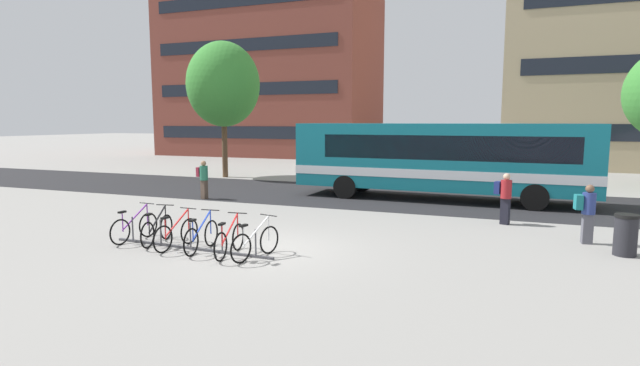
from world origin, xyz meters
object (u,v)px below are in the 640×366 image
parked_bicycle_white_5 (256,243)px  parked_bicycle_purple_0 (135,227)px  parked_bicycle_red_2 (176,234)px  city_bus (437,158)px  trash_bin (626,235)px  street_tree_0 (223,84)px  parked_bicycle_black_1 (157,230)px  parked_bicycle_red_4 (230,240)px  commuter_maroon_pack_2 (203,177)px  commuter_navy_pack_0 (505,195)px  parked_bicycle_blue_3 (201,236)px  commuter_teal_pack_1 (587,210)px

parked_bicycle_white_5 → parked_bicycle_purple_0: bearing=98.0°
parked_bicycle_white_5 → parked_bicycle_red_2: bearing=100.6°
city_bus → parked_bicycle_white_5: size_ratio=7.17×
parked_bicycle_white_5 → trash_bin: (8.37, 3.46, 0.13)m
trash_bin → street_tree_0: size_ratio=0.13×
parked_bicycle_black_1 → parked_bicycle_white_5: size_ratio=1.01×
parked_bicycle_red_4 → commuter_maroon_pack_2: commuter_maroon_pack_2 is taller
parked_bicycle_red_4 → commuter_maroon_pack_2: bearing=31.3°
parked_bicycle_purple_0 → parked_bicycle_red_4: 3.27m
commuter_navy_pack_0 → commuter_maroon_pack_2: commuter_navy_pack_0 is taller
parked_bicycle_white_5 → commuter_maroon_pack_2: bearing=54.4°
parked_bicycle_red_2 → commuter_maroon_pack_2: bearing=32.6°
parked_bicycle_white_5 → parked_bicycle_blue_3: bearing=99.8°
parked_bicycle_purple_0 → parked_bicycle_red_2: bearing=-95.1°
parked_bicycle_red_4 → commuter_maroon_pack_2: (-5.74, 7.38, 0.56)m
parked_bicycle_black_1 → street_tree_0: street_tree_0 is taller
parked_bicycle_white_5 → parked_bicycle_black_1: bearing=97.3°
parked_bicycle_red_2 → parked_bicycle_white_5: size_ratio=1.02×
commuter_teal_pack_1 → commuter_maroon_pack_2: commuter_maroon_pack_2 is taller
trash_bin → parked_bicycle_white_5: bearing=-157.5°
parked_bicycle_black_1 → trash_bin: 11.95m
parked_bicycle_red_4 → commuter_teal_pack_1: 9.49m
parked_bicycle_purple_0 → parked_bicycle_red_2: same height
parked_bicycle_red_2 → street_tree_0: 17.40m
parked_bicycle_black_1 → parked_bicycle_red_2: bearing=-116.5°
parked_bicycle_red_2 → parked_bicycle_red_4: 1.67m
commuter_navy_pack_0 → street_tree_0: (-15.60, 8.52, 4.47)m
parked_bicycle_white_5 → commuter_navy_pack_0: (5.56, 6.37, 0.57)m
parked_bicycle_red_4 → trash_bin: 9.72m
commuter_maroon_pack_2 → commuter_teal_pack_1: bearing=5.2°
commuter_teal_pack_1 → street_tree_0: size_ratio=0.20×
parked_bicycle_black_1 → trash_bin: (11.54, 3.13, 0.13)m
city_bus → parked_bicycle_black_1: size_ratio=7.12×
commuter_navy_pack_0 → trash_bin: 4.07m
parked_bicycle_blue_3 → street_tree_0: street_tree_0 is taller
parked_bicycle_red_4 → parked_bicycle_white_5: same height
parked_bicycle_red_2 → parked_bicycle_red_4: (1.67, -0.13, 0.00)m
parked_bicycle_red_4 → street_tree_0: street_tree_0 is taller
parked_bicycle_purple_0 → parked_bicycle_white_5: (3.96, -0.36, 0.00)m
parked_bicycle_red_2 → commuter_teal_pack_1: (10.01, 4.35, 0.54)m
parked_bicycle_blue_3 → parked_bicycle_white_5: size_ratio=1.02×
commuter_teal_pack_1 → parked_bicycle_purple_0: bearing=-169.3°
parked_bicycle_blue_3 → commuter_maroon_pack_2: size_ratio=1.05×
city_bus → parked_bicycle_blue_3: (-4.46, -10.54, -1.39)m
parked_bicycle_white_5 → commuter_teal_pack_1: bearing=-46.5°
parked_bicycle_blue_3 → trash_bin: (9.97, 3.36, 0.13)m
parked_bicycle_blue_3 → trash_bin: 10.52m
city_bus → parked_bicycle_red_4: 11.32m
parked_bicycle_red_4 → commuter_navy_pack_0: (6.26, 6.39, 0.57)m
parked_bicycle_white_5 → trash_bin: bearing=-54.3°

